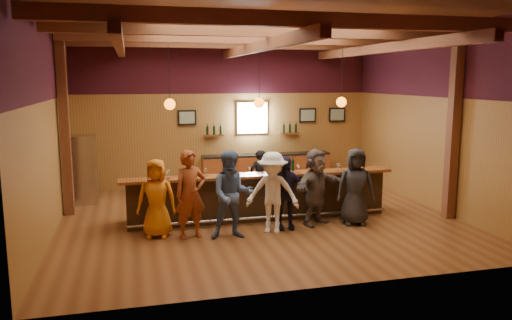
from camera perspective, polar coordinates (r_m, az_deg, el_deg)
The scene contains 27 objects.
room at distance 11.37m, azimuth 0.30°, elevation 9.11°, with size 9.04×9.00×4.52m.
bar_counter at distance 11.78m, azimuth 0.26°, elevation -4.09°, with size 6.30×1.07×1.11m.
back_bar_cabinet at distance 15.47m, azimuth 1.21°, elevation -1.03°, with size 4.00×0.52×0.95m.
window at distance 15.38m, azimuth -0.44°, elevation 4.83°, with size 0.95×0.09×0.95m.
framed_pictures at distance 15.60m, azimuth 2.68°, elevation 5.06°, with size 5.35×0.05×0.45m.
wine_shelves at distance 15.36m, azimuth -0.38°, elevation 3.21°, with size 3.00×0.18×0.30m.
pendant_lights at distance 11.33m, azimuth 0.37°, elevation 6.56°, with size 4.24×0.24×1.37m.
stainless_fridge at distance 13.81m, azimuth -19.19°, elevation -1.02°, with size 0.70×0.70×1.80m, color silver.
customer_orange at distance 10.48m, azimuth -11.30°, elevation -4.31°, with size 0.80×0.52×1.64m, color orange.
customer_redvest at distance 10.29m, azimuth -7.50°, elevation -3.92°, with size 0.66×0.44×1.82m, color brown.
customer_denim at distance 10.19m, azimuth -2.76°, elevation -4.00°, with size 0.88×0.69×1.82m, color #4A6594.
customer_white at distance 10.58m, azimuth 1.90°, elevation -3.73°, with size 1.12×0.64×1.73m, color white.
customer_navy at distance 10.83m, azimuth 3.33°, elevation -3.79°, with size 0.94×0.39×1.60m, color black.
customer_brown at distance 11.23m, azimuth 6.88°, elevation -3.06°, with size 1.60×0.51×1.72m, color #60534C.
customer_dark at distance 11.37m, azimuth 11.31°, elevation -3.00°, with size 0.84×0.55×1.73m, color #252527.
bartender at distance 12.82m, azimuth 0.40°, elevation -2.05°, with size 0.53×0.35×1.45m, color black.
ice_bucket at distance 11.43m, azimuth 1.98°, elevation -0.86°, with size 0.23×0.23×0.25m, color brown.
bottle_a at distance 11.70m, azimuth 4.24°, elevation -0.60°, with size 0.07×0.07×0.34m.
bottle_b at distance 11.61m, azimuth 3.60°, elevation -0.68°, with size 0.07×0.07×0.34m.
glass_a at distance 10.98m, azimuth -11.59°, elevation -1.44°, with size 0.08×0.08×0.18m.
glass_b at distance 10.92m, azimuth -10.00°, elevation -1.38°, with size 0.09×0.09×0.20m.
glass_c at distance 11.11m, azimuth -5.78°, elevation -1.16°, with size 0.08×0.08×0.19m.
glass_d at distance 11.09m, azimuth -3.23°, elevation -1.18°, with size 0.08×0.08×0.18m.
glass_e at distance 11.28m, azimuth -0.76°, elevation -1.00°, with size 0.08×0.08×0.17m.
glass_f at distance 11.50m, azimuth 4.83°, elevation -0.77°, with size 0.08×0.08×0.19m.
glass_g at distance 11.70m, azimuth 6.19°, elevation -0.63°, with size 0.08×0.08×0.19m.
glass_h at distance 11.86m, azimuth 9.39°, elevation -0.58°, with size 0.08×0.08×0.18m.
Camera 1 is at (-2.84, -10.95, 3.25)m, focal length 35.00 mm.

